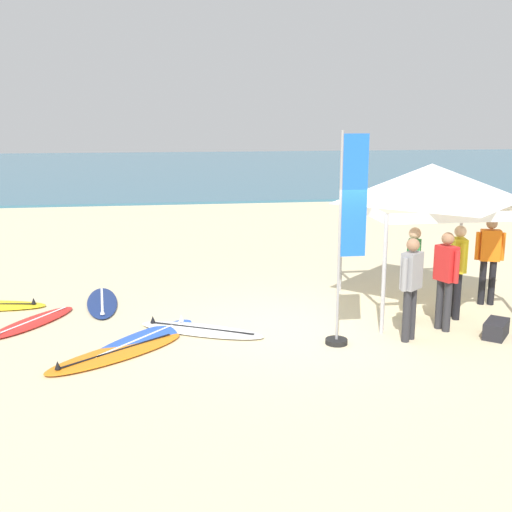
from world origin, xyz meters
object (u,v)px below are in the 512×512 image
person_yellow (458,265)px  canopy_tent (431,184)px  surfboard_navy (102,303)px  person_red (446,274)px  surfboard_white (201,330)px  surfboard_red (33,322)px  gear_bag_near_tent (496,329)px  surfboard_blue (143,339)px  banner_flag (346,249)px  person_grey (411,282)px  surfboard_orange (116,353)px  person_orange (489,255)px  person_green (413,268)px

person_yellow → canopy_tent: bearing=112.5°
surfboard_navy → person_red: size_ratio=1.28×
surfboard_white → surfboard_red: 3.05m
gear_bag_near_tent → surfboard_white: bearing=168.9°
surfboard_blue → person_red: 5.19m
surfboard_blue → banner_flag: (3.22, -0.56, 1.54)m
canopy_tent → person_grey: 2.41m
surfboard_orange → person_red: 5.58m
surfboard_blue → gear_bag_near_tent: 5.87m
surfboard_blue → person_red: bearing=-1.8°
surfboard_navy → person_grey: (5.17, -2.78, 0.95)m
surfboard_blue → surfboard_orange: bearing=-125.3°
surfboard_white → person_orange: (5.62, 0.81, 0.95)m
person_grey → gear_bag_near_tent: person_grey is taller
canopy_tent → surfboard_blue: canopy_tent is taller
person_orange → person_grey: bearing=-143.1°
surfboard_white → gear_bag_near_tent: gear_bag_near_tent is taller
person_green → person_yellow: size_ratio=1.00×
canopy_tent → person_grey: canopy_tent is taller
surfboard_navy → banner_flag: (4.07, -2.77, 1.54)m
surfboard_white → gear_bag_near_tent: (4.86, -0.96, 0.10)m
surfboard_blue → person_yellow: 5.70m
person_yellow → banner_flag: size_ratio=0.50×
gear_bag_near_tent → surfboard_red: bearing=166.9°
surfboard_red → person_orange: person_orange is taller
person_orange → person_grey: (-2.27, -1.70, 0.00)m
surfboard_blue → person_red: (5.10, -0.16, 0.95)m
surfboard_white → person_green: bearing=0.6°
canopy_tent → person_red: bearing=-99.4°
surfboard_blue → person_orange: bearing=9.8°
surfboard_white → canopy_tent: bearing=10.5°
surfboard_orange → surfboard_blue: 0.67m
person_orange → person_yellow: (-0.98, -0.71, 0.00)m
surfboard_blue → person_green: size_ratio=1.32×
person_grey → person_yellow: same height
person_green → surfboard_orange: bearing=-169.9°
surfboard_navy → banner_flag: banner_flag is taller
person_grey → gear_bag_near_tent: size_ratio=2.85×
surfboard_white → person_yellow: (4.64, 0.10, 0.95)m
surfboard_navy → person_yellow: size_ratio=1.28×
person_red → person_yellow: 0.77m
surfboard_orange → person_grey: person_grey is taller
canopy_tent → surfboard_navy: bearing=170.0°
surfboard_red → person_yellow: person_yellow is taller
canopy_tent → banner_flag: (-2.09, -1.69, -0.81)m
surfboard_orange → person_yellow: size_ratio=1.36×
surfboard_white → person_grey: bearing=-14.9°
person_yellow → surfboard_blue: bearing=-175.7°
surfboard_navy → person_grey: bearing=-28.3°
person_green → banner_flag: bearing=-148.5°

